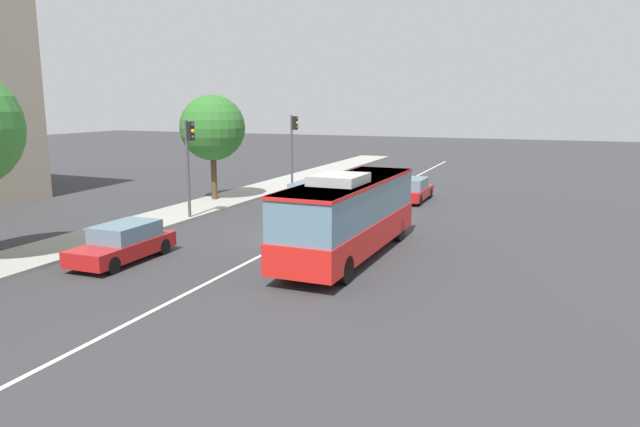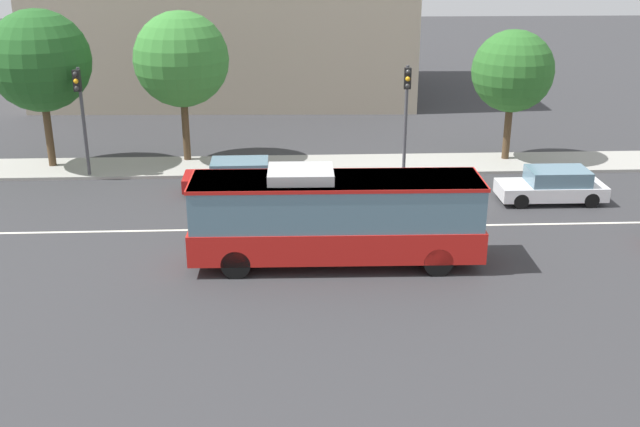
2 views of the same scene
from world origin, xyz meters
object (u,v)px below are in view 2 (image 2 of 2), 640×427
object	(u,v)px
sedan_white	(553,186)
street_tree_kerbside_centre	(513,71)
transit_bus	(335,215)
street_tree_kerbside_left	(181,59)
sedan_red	(236,177)
street_tree_kerbside_right	(39,61)
traffic_light_near_corner	(81,104)
traffic_light_far_corner	(407,101)

from	to	relation	value
sedan_white	street_tree_kerbside_centre	size ratio (longest dim) A/B	0.69
transit_bus	street_tree_kerbside_left	size ratio (longest dim) A/B	1.34
street_tree_kerbside_left	sedan_white	bearing A→B (deg)	-22.43
sedan_red	sedan_white	world-z (taller)	same
street_tree_kerbside_centre	street_tree_kerbside_right	world-z (taller)	street_tree_kerbside_right
transit_bus	traffic_light_near_corner	xyz separation A→B (m)	(-11.02, 10.29, 1.75)
transit_bus	street_tree_kerbside_left	xyz separation A→B (m)	(-6.66, 12.80, 3.34)
street_tree_kerbside_right	traffic_light_far_corner	bearing A→B (deg)	-6.21
traffic_light_near_corner	street_tree_kerbside_right	size ratio (longest dim) A/B	0.68
sedan_white	traffic_light_near_corner	bearing A→B (deg)	-11.21
sedan_red	traffic_light_near_corner	bearing A→B (deg)	-18.90
sedan_red	street_tree_kerbside_centre	xyz separation A→B (m)	(13.36, 4.32, 3.82)
traffic_light_far_corner	street_tree_kerbside_left	xyz separation A→B (m)	(-10.62, 2.62, 1.59)
sedan_white	street_tree_kerbside_centre	xyz separation A→B (m)	(-0.29, 6.23, 3.82)
transit_bus	sedan_white	xyz separation A→B (m)	(9.76, 6.02, -1.09)
traffic_light_near_corner	street_tree_kerbside_centre	world-z (taller)	street_tree_kerbside_centre
transit_bus	traffic_light_near_corner	bearing A→B (deg)	137.93
sedan_red	street_tree_kerbside_right	distance (m)	11.12
traffic_light_far_corner	street_tree_kerbside_left	world-z (taller)	street_tree_kerbside_left
sedan_red	sedan_white	bearing A→B (deg)	171.48
sedan_red	sedan_white	distance (m)	13.78
street_tree_kerbside_left	street_tree_kerbside_centre	bearing A→B (deg)	-1.95
transit_bus	sedan_red	bearing A→B (deg)	117.12
sedan_white	transit_bus	bearing A→B (deg)	32.08
sedan_red	traffic_light_far_corner	xyz separation A→B (m)	(7.85, 2.25, 2.84)
traffic_light_far_corner	street_tree_kerbside_right	xyz separation A→B (m)	(-17.14, 1.87, 1.69)
sedan_white	street_tree_kerbside_left	bearing A→B (deg)	-22.02
transit_bus	traffic_light_far_corner	world-z (taller)	traffic_light_far_corner
transit_bus	traffic_light_near_corner	world-z (taller)	traffic_light_near_corner
traffic_light_near_corner	traffic_light_far_corner	distance (m)	14.98
sedan_red	street_tree_kerbside_left	size ratio (longest dim) A/B	0.60
traffic_light_near_corner	street_tree_kerbside_right	xyz separation A→B (m)	(-2.16, 1.75, 1.69)
street_tree_kerbside_right	sedan_white	bearing A→B (deg)	-14.71
sedan_red	transit_bus	bearing A→B (deg)	115.58
traffic_light_near_corner	street_tree_kerbside_centre	bearing A→B (deg)	99.17
sedan_white	street_tree_kerbside_left	size ratio (longest dim) A/B	0.60
street_tree_kerbside_centre	street_tree_kerbside_right	bearing A→B (deg)	-179.48
sedan_red	street_tree_kerbside_left	bearing A→B (deg)	-60.95
street_tree_kerbside_centre	street_tree_kerbside_right	xyz separation A→B (m)	(-22.65, -0.20, 0.71)
traffic_light_far_corner	street_tree_kerbside_right	size ratio (longest dim) A/B	0.68
traffic_light_far_corner	street_tree_kerbside_centre	size ratio (longest dim) A/B	0.79
sedan_red	sedan_white	size ratio (longest dim) A/B	1.00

